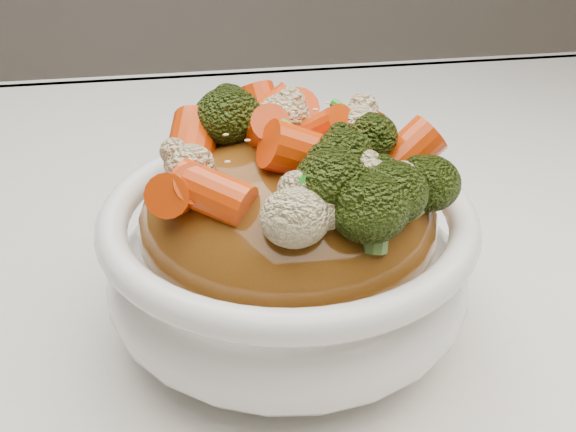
{
  "coord_description": "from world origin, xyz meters",
  "views": [
    {
      "loc": [
        -0.09,
        -0.38,
        1.01
      ],
      "look_at": [
        -0.04,
        -0.06,
        0.82
      ],
      "focal_mm": 42.0,
      "sensor_mm": 36.0,
      "label": 1
    }
  ],
  "objects": [
    {
      "name": "sauce_base",
      "position": [
        -0.04,
        -0.06,
        0.82
      ],
      "size": [
        0.21,
        0.21,
        0.09
      ],
      "primitive_type": "ellipsoid",
      "rotation": [
        0.0,
        0.0,
        0.37
      ],
      "color": "brown",
      "rests_on": "bowl"
    },
    {
      "name": "bowl",
      "position": [
        -0.04,
        -0.06,
        0.79
      ],
      "size": [
        0.27,
        0.27,
        0.08
      ],
      "primitive_type": null,
      "rotation": [
        0.0,
        0.0,
        0.37
      ],
      "color": "white",
      "rests_on": "tablecloth"
    },
    {
      "name": "tablecloth",
      "position": [
        0.0,
        0.0,
        0.73
      ],
      "size": [
        1.2,
        0.8,
        0.04
      ],
      "primitive_type": "cube",
      "color": "silver",
      "rests_on": "dining_table"
    },
    {
      "name": "sesame_seeds",
      "position": [
        -0.04,
        -0.06,
        0.88
      ],
      "size": [
        0.19,
        0.19,
        0.01
      ],
      "primitive_type": null,
      "rotation": [
        0.0,
        0.0,
        0.37
      ],
      "color": "beige",
      "rests_on": "sauce_base"
    },
    {
      "name": "broccoli",
      "position": [
        -0.04,
        -0.06,
        0.88
      ],
      "size": [
        0.21,
        0.21,
        0.04
      ],
      "primitive_type": null,
      "rotation": [
        0.0,
        0.0,
        0.37
      ],
      "color": "black",
      "rests_on": "sauce_base"
    },
    {
      "name": "carrots",
      "position": [
        -0.04,
        -0.06,
        0.88
      ],
      "size": [
        0.21,
        0.21,
        0.05
      ],
      "primitive_type": null,
      "rotation": [
        0.0,
        0.0,
        0.37
      ],
      "color": "#D53D06",
      "rests_on": "sauce_base"
    },
    {
      "name": "cauliflower",
      "position": [
        -0.04,
        -0.06,
        0.88
      ],
      "size": [
        0.21,
        0.21,
        0.03
      ],
      "primitive_type": null,
      "rotation": [
        0.0,
        0.0,
        0.37
      ],
      "color": "beige",
      "rests_on": "sauce_base"
    },
    {
      "name": "scallions",
      "position": [
        -0.04,
        -0.06,
        0.88
      ],
      "size": [
        0.16,
        0.16,
        0.02
      ],
      "primitive_type": null,
      "rotation": [
        0.0,
        0.0,
        0.37
      ],
      "color": "#259221",
      "rests_on": "sauce_base"
    }
  ]
}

